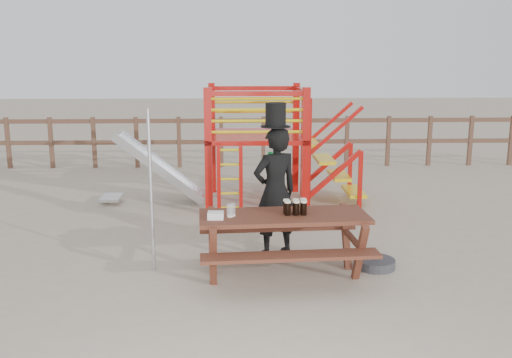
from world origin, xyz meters
name	(u,v)px	position (x,y,z in m)	size (l,w,h in m)	color
ground	(249,277)	(0.00, 0.00, 0.00)	(60.00, 60.00, 0.00)	tan
back_fence	(242,136)	(0.00, 7.00, 0.74)	(15.09, 0.09, 1.20)	brown
playground_fort	(251,144)	(0.12, 3.58, 1.07)	(4.71, 1.84, 2.10)	#B9110C
picnic_table	(283,237)	(0.41, 0.01, 0.48)	(2.06, 1.49, 0.77)	brown
man_with_hat	(275,188)	(0.36, 0.78, 0.90)	(0.73, 0.63, 2.01)	black
metal_pole	(151,192)	(-1.17, 0.27, 0.99)	(0.04, 0.04, 1.99)	#B2B2B7
parasol_base	(375,263)	(1.59, 0.24, 0.06)	(0.49, 0.49, 0.21)	#343438
paper_bag	(216,215)	(-0.38, -0.15, 0.81)	(0.18, 0.14, 0.08)	white
stout_pints	(295,207)	(0.55, 0.02, 0.85)	(0.28, 0.18, 0.17)	black
empty_glasses	(231,211)	(-0.20, -0.06, 0.84)	(0.10, 0.11, 0.15)	silver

